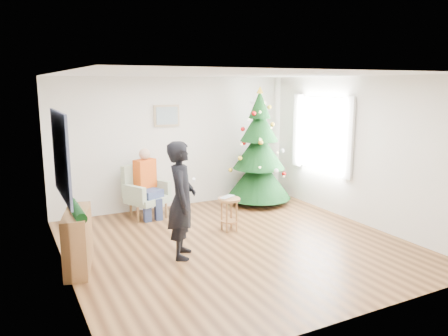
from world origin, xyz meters
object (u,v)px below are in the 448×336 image
stool (229,214)px  armchair (146,198)px  christmas_tree (259,152)px  standing_man (182,200)px  console (78,240)px

stool → armchair: bearing=124.9°
christmas_tree → standing_man: size_ratio=1.43×
stool → standing_man: size_ratio=0.34×
stool → armchair: (-1.01, 1.45, 0.07)m
stool → armchair: size_ratio=0.58×
standing_man → console: bearing=104.8°
stool → standing_man: 1.42m
armchair → standing_man: (-0.12, -2.13, 0.48)m
christmas_tree → stool: (-1.37, -1.26, -0.80)m
console → stool: bearing=24.2°
stool → console: 2.57m
standing_man → christmas_tree: bearing=-27.2°
stool → armchair: 1.77m
christmas_tree → stool: size_ratio=4.25×
christmas_tree → stool: 2.03m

